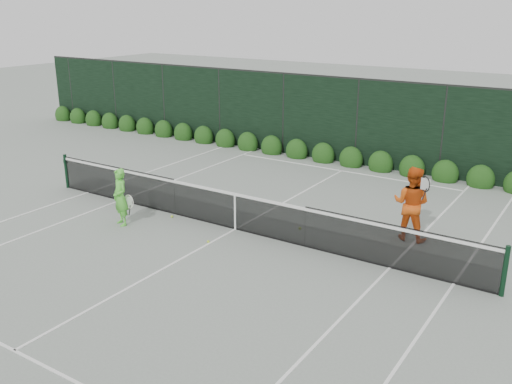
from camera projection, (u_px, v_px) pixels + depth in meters
The scene contains 8 objects.
ground at pixel (235, 229), 14.54m from camera, with size 80.00×80.00×0.00m, color gray.
tennis_net at pixel (234, 210), 14.39m from camera, with size 12.90×0.10×1.07m.
player_woman at pixel (120, 197), 14.63m from camera, with size 0.67×0.53×1.50m.
player_man at pixel (411, 203), 13.68m from camera, with size 0.93×0.71×1.83m.
court_lines at pixel (235, 229), 14.54m from camera, with size 11.03×23.83×0.01m.
windscreen_fence at pixel (160, 203), 11.91m from camera, with size 32.00×21.07×3.06m.
hedge_row at pixel (351, 160), 20.16m from camera, with size 31.66×0.65×0.94m.
tennis_balls at pixel (226, 228), 14.52m from camera, with size 3.37×2.03×0.07m.
Camera 1 is at (7.80, -11.04, 5.47)m, focal length 40.00 mm.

